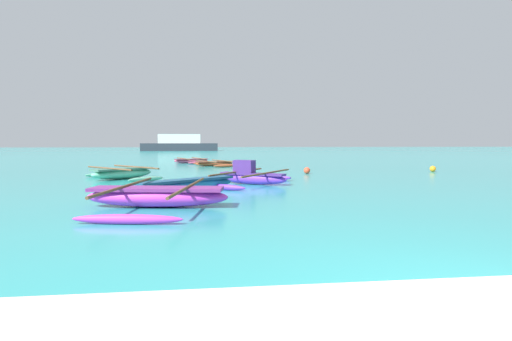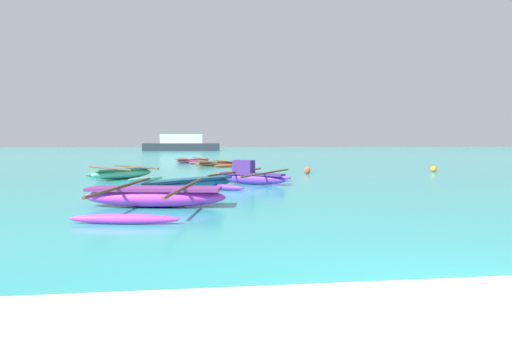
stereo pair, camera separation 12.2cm
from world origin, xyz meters
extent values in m
ellipsoid|color=#C837CA|center=(-4.11, 7.02, 0.25)|extent=(3.61, 1.32, 0.49)
cube|color=#7B2B7C|center=(-4.11, 7.02, 0.45)|extent=(3.32, 1.25, 0.08)
cylinder|color=brown|center=(-3.33, 6.90, 0.51)|extent=(0.70, 4.13, 0.07)
cylinder|color=brown|center=(-4.90, 7.14, 0.51)|extent=(0.70, 4.13, 0.07)
ellipsoid|color=#C837CA|center=(-3.80, 9.08, 0.10)|extent=(2.21, 0.53, 0.20)
ellipsoid|color=#C837CA|center=(-4.43, 4.96, 0.10)|extent=(2.21, 0.53, 0.20)
ellipsoid|color=#7133D0|center=(-1.19, 12.00, 0.22)|extent=(2.62, 1.94, 0.43)
cube|color=#4A297F|center=(-1.19, 12.00, 0.39)|extent=(2.42, 1.80, 0.08)
cube|color=#4A297F|center=(-1.48, 12.19, 0.67)|extent=(0.89, 0.78, 0.48)
cylinder|color=brown|center=(-0.66, 11.66, 0.45)|extent=(2.31, 3.51, 0.07)
cylinder|color=brown|center=(-1.72, 12.35, 0.45)|extent=(2.31, 3.51, 0.07)
ellipsoid|color=#7133D0|center=(-0.06, 13.74, 0.10)|extent=(1.42, 1.02, 0.20)
ellipsoid|color=#7133D0|center=(-2.31, 10.27, 0.10)|extent=(1.42, 1.02, 0.20)
ellipsoid|color=#66BF9B|center=(-6.57, 14.87, 0.24)|extent=(2.65, 2.51, 0.47)
cube|color=#447562|center=(-6.57, 14.87, 0.43)|extent=(2.46, 2.33, 0.08)
cylinder|color=brown|center=(-6.09, 15.30, 0.49)|extent=(2.43, 2.68, 0.07)
cylinder|color=brown|center=(-7.04, 14.45, 0.49)|extent=(2.43, 2.68, 0.07)
ellipsoid|color=#66BF9B|center=(-7.76, 16.19, 0.10)|extent=(1.35, 1.25, 0.20)
ellipsoid|color=#66BF9B|center=(-5.38, 13.55, 0.10)|extent=(1.35, 1.25, 0.20)
ellipsoid|color=#B9502D|center=(-2.44, 23.88, 0.15)|extent=(2.75, 1.71, 0.31)
cube|color=brown|center=(-2.44, 23.88, 0.27)|extent=(2.54, 1.59, 0.08)
cylinder|color=brown|center=(-1.88, 24.13, 0.33)|extent=(1.42, 3.07, 0.07)
cylinder|color=brown|center=(-3.00, 23.64, 0.33)|extent=(1.42, 3.07, 0.07)
ellipsoid|color=#B9502D|center=(-3.11, 25.41, 0.10)|extent=(1.63, 0.87, 0.20)
ellipsoid|color=#B9502D|center=(-1.76, 22.36, 0.10)|extent=(1.63, 0.87, 0.20)
ellipsoid|color=#1C6EAA|center=(-3.53, 9.86, 0.21)|extent=(3.30, 2.96, 0.43)
cube|color=navy|center=(-3.53, 9.86, 0.39)|extent=(3.05, 2.74, 0.08)
ellipsoid|color=#C74B70|center=(-4.16, 27.76, 0.16)|extent=(2.76, 1.65, 0.33)
cube|color=brown|center=(-4.16, 27.76, 0.29)|extent=(2.55, 1.55, 0.08)
cylinder|color=brown|center=(-3.60, 27.96, 0.35)|extent=(1.21, 3.22, 0.07)
cylinder|color=brown|center=(-4.72, 27.56, 0.35)|extent=(1.21, 3.22, 0.07)
ellipsoid|color=#C74B70|center=(-4.73, 29.36, 0.10)|extent=(1.53, 0.71, 0.20)
ellipsoid|color=#C74B70|center=(-3.58, 26.16, 0.10)|extent=(1.53, 0.71, 0.20)
sphere|color=#E54C2D|center=(2.11, 16.68, 0.16)|extent=(0.33, 0.33, 0.33)
sphere|color=orange|center=(9.14, 17.12, 0.16)|extent=(0.32, 0.32, 0.32)
cube|color=#2D333D|center=(-7.94, 70.12, 0.68)|extent=(13.54, 2.98, 1.35)
cube|color=white|center=(-7.94, 70.12, 2.17)|extent=(7.45, 2.53, 1.62)
camera|label=1|loc=(-2.85, -2.99, 1.61)|focal=28.00mm
camera|label=2|loc=(-2.73, -3.00, 1.61)|focal=28.00mm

